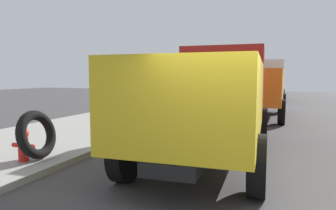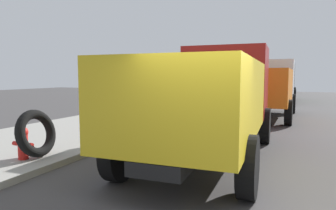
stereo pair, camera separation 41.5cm
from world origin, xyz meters
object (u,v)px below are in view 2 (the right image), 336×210
(fire_hydrant, at_px, (23,142))
(dump_truck_orange, at_px, (265,85))
(loose_tire, at_px, (36,133))
(dump_truck_green, at_px, (278,82))
(dump_truck_yellow, at_px, (210,94))

(fire_hydrant, relative_size, dump_truck_orange, 0.11)
(fire_hydrant, height_order, loose_tire, loose_tire)
(fire_hydrant, relative_size, dump_truck_green, 0.11)
(dump_truck_yellow, relative_size, dump_truck_green, 1.01)
(loose_tire, height_order, dump_truck_yellow, dump_truck_yellow)
(dump_truck_green, bearing_deg, dump_truck_orange, 179.96)
(dump_truck_yellow, relative_size, dump_truck_orange, 1.01)
(fire_hydrant, relative_size, loose_tire, 0.67)
(fire_hydrant, bearing_deg, dump_truck_yellow, -55.96)
(fire_hydrant, xyz_separation_m, dump_truck_orange, (11.17, -4.30, 1.06))
(dump_truck_yellow, xyz_separation_m, dump_truck_orange, (8.63, -0.55, 0.00))
(dump_truck_yellow, height_order, dump_truck_green, same)
(dump_truck_orange, relative_size, dump_truck_green, 1.00)
(dump_truck_orange, height_order, dump_truck_green, same)
(fire_hydrant, bearing_deg, dump_truck_orange, -21.06)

